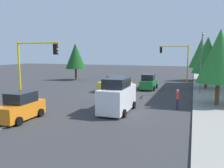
# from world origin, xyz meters

# --- Properties ---
(ground_plane) EXTENTS (120.00, 120.00, 0.00)m
(ground_plane) POSITION_xyz_m (0.00, 0.00, 0.00)
(ground_plane) COLOR #353538
(sidewalk_kerb) EXTENTS (80.00, 4.00, 0.15)m
(sidewalk_kerb) POSITION_xyz_m (-5.00, 10.50, 0.07)
(sidewalk_kerb) COLOR gray
(sidewalk_kerb) RESTS_ON ground
(lane_arrow_near) EXTENTS (2.40, 1.10, 1.10)m
(lane_arrow_near) POSITION_xyz_m (11.51, -3.00, 0.01)
(lane_arrow_near) COLOR silver
(lane_arrow_near) RESTS_ON ground
(traffic_signal_far_left) EXTENTS (0.36, 4.59, 5.89)m
(traffic_signal_far_left) POSITION_xyz_m (-14.00, 5.73, 4.15)
(traffic_signal_far_left) COLOR yellow
(traffic_signal_far_left) RESTS_ON ground
(traffic_signal_near_right) EXTENTS (0.36, 4.59, 5.80)m
(traffic_signal_near_right) POSITION_xyz_m (6.00, -5.72, 4.10)
(traffic_signal_near_right) COLOR yellow
(traffic_signal_near_right) RESTS_ON ground
(street_lamp_curbside) EXTENTS (2.15, 0.28, 7.00)m
(street_lamp_curbside) POSITION_xyz_m (-3.61, 9.20, 4.35)
(street_lamp_curbside) COLOR slate
(street_lamp_curbside) RESTS_ON ground
(tree_roadside_far) EXTENTS (3.90, 3.90, 7.12)m
(tree_roadside_far) POSITION_xyz_m (-18.00, 9.50, 4.66)
(tree_roadside_far) COLOR brown
(tree_roadside_far) RESTS_ON ground
(tree_roadside_mid) EXTENTS (3.73, 3.73, 6.79)m
(tree_roadside_mid) POSITION_xyz_m (-8.00, 10.00, 4.44)
(tree_roadside_mid) COLOR brown
(tree_roadside_mid) RESTS_ON ground
(tree_opposite_side) EXTENTS (3.49, 3.49, 6.35)m
(tree_opposite_side) POSITION_xyz_m (-12.00, -11.00, 4.15)
(tree_opposite_side) COLOR brown
(tree_opposite_side) RESTS_ON ground
(tree_roadside_near) EXTENTS (3.74, 3.74, 6.82)m
(tree_roadside_near) POSITION_xyz_m (2.00, 10.50, 4.46)
(tree_roadside_near) COLOR brown
(tree_roadside_near) RESTS_ON ground
(delivery_van_white) EXTENTS (4.80, 2.22, 2.77)m
(delivery_van_white) POSITION_xyz_m (6.66, 2.71, 1.28)
(delivery_van_white) COLOR white
(delivery_van_white) RESTS_ON ground
(car_orange) EXTENTS (3.77, 2.00, 1.98)m
(car_orange) POSITION_xyz_m (11.11, -3.15, 0.90)
(car_orange) COLOR orange
(car_orange) RESTS_ON ground
(car_yellow) EXTENTS (2.02, 3.99, 1.98)m
(car_yellow) POSITION_xyz_m (-2.00, -0.33, 0.90)
(car_yellow) COLOR yellow
(car_yellow) RESTS_ON ground
(car_green) EXTENTS (3.72, 2.02, 1.98)m
(car_green) POSITION_xyz_m (-5.71, 2.95, 0.90)
(car_green) COLOR #1E7238
(car_green) RESTS_ON ground
(pedestrian_crossing) EXTENTS (0.40, 0.24, 1.70)m
(pedestrian_crossing) POSITION_xyz_m (4.09, 7.24, 0.91)
(pedestrian_crossing) COLOR #262638
(pedestrian_crossing) RESTS_ON ground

